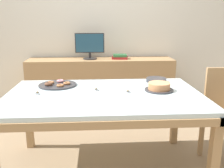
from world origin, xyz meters
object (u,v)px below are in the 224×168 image
cake_chocolate_round (159,87)px  tealight_right_edge (128,92)px  plate_stack (156,80)px  pastry_platter (57,84)px  book_stack (120,57)px  computer_monitor (90,46)px  tealight_left_edge (96,90)px  tealight_near_cakes (37,93)px

cake_chocolate_round → tealight_right_edge: cake_chocolate_round is taller
plate_stack → tealight_right_edge: (-0.35, -0.38, -0.01)m
cake_chocolate_round → pastry_platter: size_ratio=0.71×
book_stack → cake_chocolate_round: book_stack is taller
computer_monitor → tealight_left_edge: size_ratio=10.60×
book_stack → tealight_right_edge: bearing=-92.6°
tealight_left_edge → tealight_near_cakes: bearing=-170.4°
computer_monitor → tealight_near_cakes: (-0.42, -1.54, -0.24)m
pastry_platter → tealight_right_edge: bearing=-23.7°
book_stack → tealight_left_edge: (-0.35, -1.46, -0.09)m
pastry_platter → tealight_left_edge: 0.43m
cake_chocolate_round → tealight_left_edge: (-0.58, 0.03, -0.02)m
plate_stack → pastry_platter: bearing=-174.9°
computer_monitor → plate_stack: bearing=-58.2°
plate_stack → tealight_near_cakes: plate_stack is taller
cake_chocolate_round → tealight_right_edge: (-0.30, -0.06, -0.02)m
pastry_platter → plate_stack: (1.01, 0.09, 0.01)m
cake_chocolate_round → tealight_right_edge: 0.30m
computer_monitor → tealight_right_edge: 1.61m
cake_chocolate_round → pastry_platter: cake_chocolate_round is taller
computer_monitor → plate_stack: (0.72, -1.16, -0.23)m
cake_chocolate_round → tealight_near_cakes: cake_chocolate_round is taller
computer_monitor → book_stack: size_ratio=1.71×
pastry_platter → tealight_left_edge: (0.38, -0.21, -0.00)m
book_stack → tealight_right_edge: 1.55m
book_stack → plate_stack: bearing=-76.6°
computer_monitor → plate_stack: size_ratio=2.02×
plate_stack → tealight_left_edge: plate_stack is taller
plate_stack → tealight_right_edge: 0.52m
computer_monitor → plate_stack: 1.38m
tealight_near_cakes → tealight_right_edge: size_ratio=1.00×
plate_stack → computer_monitor: bearing=121.8°
pastry_platter → tealight_left_edge: pastry_platter is taller
tealight_right_edge → tealight_left_edge: bearing=163.1°
tealight_near_cakes → tealight_right_edge: 0.80m
pastry_platter → tealight_near_cakes: (-0.13, -0.29, -0.00)m
book_stack → cake_chocolate_round: size_ratio=0.94×
computer_monitor → cake_chocolate_round: computer_monitor is taller
book_stack → tealight_right_edge: (-0.07, -1.55, -0.09)m
pastry_platter → tealight_near_cakes: size_ratio=9.26×
plate_stack → tealight_left_edge: bearing=-154.8°
plate_stack → tealight_near_cakes: bearing=-161.5°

